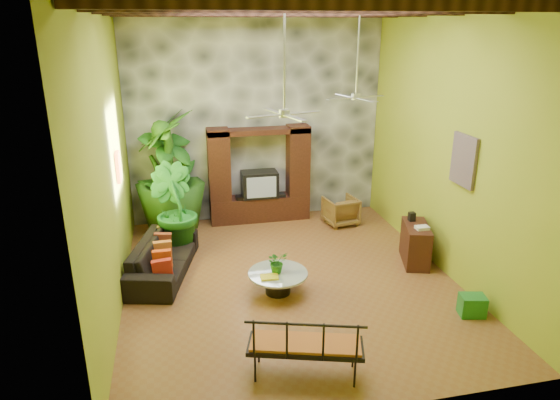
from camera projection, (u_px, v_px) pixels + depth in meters
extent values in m
plane|color=brown|center=(289.00, 279.00, 9.38)|extent=(7.00, 7.00, 0.00)
cube|color=#8FA325|center=(256.00, 116.00, 11.77)|extent=(6.00, 0.02, 5.00)
cube|color=#8FA325|center=(108.00, 159.00, 7.94)|extent=(0.02, 7.00, 5.00)
cube|color=#8FA325|center=(449.00, 142.00, 9.16)|extent=(0.02, 7.00, 5.00)
cube|color=#3F4247|center=(256.00, 116.00, 11.72)|extent=(5.98, 0.10, 4.98)
cube|color=#361C11|center=(348.00, 0.00, 5.40)|extent=(5.95, 0.16, 0.22)
cube|color=#361C11|center=(314.00, 4.00, 6.59)|extent=(5.95, 0.16, 0.22)
cube|color=#361C11|center=(291.00, 8.00, 7.79)|extent=(5.95, 0.16, 0.22)
cube|color=#361C11|center=(274.00, 10.00, 8.99)|extent=(5.95, 0.16, 0.22)
cube|color=#361C11|center=(261.00, 12.00, 10.19)|extent=(5.95, 0.16, 0.22)
cube|color=black|center=(260.00, 208.00, 12.17)|extent=(2.40, 0.50, 0.60)
cube|color=black|center=(219.00, 171.00, 11.65)|extent=(0.50, 0.48, 2.00)
cube|color=black|center=(298.00, 166.00, 12.03)|extent=(0.50, 0.48, 2.00)
cube|color=black|center=(259.00, 131.00, 11.54)|extent=(2.40, 0.48, 0.12)
cube|color=black|center=(260.00, 184.00, 11.95)|extent=(0.85, 0.52, 0.62)
cube|color=#8C99A8|center=(262.00, 187.00, 11.70)|extent=(0.70, 0.02, 0.50)
cylinder|color=#B9B9BE|center=(284.00, 54.00, 7.61)|extent=(0.04, 0.04, 1.80)
cylinder|color=#B9B9BE|center=(284.00, 113.00, 7.91)|extent=(0.18, 0.18, 0.12)
cube|color=#B9B9BE|center=(304.00, 113.00, 8.07)|extent=(0.58, 0.26, 0.01)
cube|color=#B9B9BE|center=(274.00, 111.00, 8.22)|extent=(0.26, 0.58, 0.01)
cube|color=#B9B9BE|center=(264.00, 116.00, 7.76)|extent=(0.58, 0.26, 0.01)
cube|color=#B9B9BE|center=(295.00, 118.00, 7.61)|extent=(0.26, 0.58, 0.01)
cylinder|color=#B9B9BE|center=(358.00, 49.00, 9.45)|extent=(0.04, 0.04, 1.80)
cylinder|color=#B9B9BE|center=(356.00, 97.00, 9.75)|extent=(0.18, 0.18, 0.12)
cube|color=#B9B9BE|center=(371.00, 96.00, 9.91)|extent=(0.58, 0.26, 0.01)
cube|color=#B9B9BE|center=(345.00, 95.00, 10.05)|extent=(0.26, 0.58, 0.01)
cube|color=#B9B9BE|center=(340.00, 99.00, 9.60)|extent=(0.58, 0.26, 0.01)
cube|color=#B9B9BE|center=(367.00, 100.00, 9.45)|extent=(0.26, 0.58, 0.01)
cube|color=#BB7616|center=(118.00, 167.00, 9.01)|extent=(0.06, 0.32, 0.55)
cube|color=#275391|center=(464.00, 160.00, 8.66)|extent=(0.06, 0.70, 0.90)
imported|color=black|center=(163.00, 258.00, 9.50)|extent=(1.45, 2.45, 0.67)
imported|color=olive|center=(341.00, 211.00, 11.90)|extent=(0.82, 0.83, 0.67)
imported|color=#22671B|center=(171.00, 175.00, 11.44)|extent=(1.62, 1.47, 2.55)
imported|color=#1A6420|center=(173.00, 209.00, 10.25)|extent=(1.32, 1.32, 1.88)
imported|color=#255616|center=(169.00, 172.00, 11.23)|extent=(1.59, 1.59, 2.79)
cylinder|color=black|center=(278.00, 283.00, 8.87)|extent=(0.45, 0.45, 0.36)
cylinder|color=#B6C2BE|center=(278.00, 273.00, 8.80)|extent=(1.06, 1.06, 0.04)
imported|color=#256A1B|center=(277.00, 262.00, 8.74)|extent=(0.43, 0.40, 0.40)
cube|color=yellow|center=(269.00, 277.00, 8.60)|extent=(0.32, 0.24, 0.03)
cube|color=black|center=(305.00, 346.00, 6.69)|extent=(1.63, 0.95, 0.06)
cube|color=#B45D25|center=(305.00, 344.00, 6.68)|extent=(1.54, 0.87, 0.06)
cube|color=black|center=(311.00, 341.00, 6.35)|extent=(1.49, 0.49, 0.54)
cube|color=#3B1E12|center=(415.00, 244.00, 9.94)|extent=(0.72, 1.08, 0.80)
cube|color=#228030|center=(472.00, 305.00, 8.18)|extent=(0.46, 0.38, 0.35)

